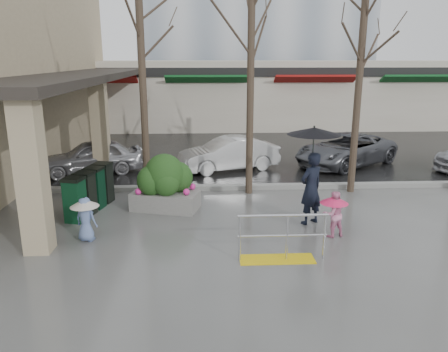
{
  "coord_description": "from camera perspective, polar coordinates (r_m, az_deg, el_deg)",
  "views": [
    {
      "loc": [
        -0.25,
        -9.66,
        4.16
      ],
      "look_at": [
        0.27,
        0.89,
        1.3
      ],
      "focal_mm": 35.0,
      "sensor_mm": 36.0,
      "label": 1
    }
  ],
  "objects": [
    {
      "name": "woman",
      "position": [
        11.22,
        11.42,
        0.96
      ],
      "size": [
        1.33,
        1.33,
        2.56
      ],
      "rotation": [
        0.0,
        0.0,
        3.69
      ],
      "color": "black",
      "rests_on": "ground"
    },
    {
      "name": "ground",
      "position": [
        10.52,
        -1.25,
        -8.14
      ],
      "size": [
        120.0,
        120.0,
        0.0
      ],
      "primitive_type": "plane",
      "color": "#51514F",
      "rests_on": "ground"
    },
    {
      "name": "child_blue",
      "position": [
        10.67,
        -17.66,
        -4.79
      ],
      "size": [
        0.67,
        0.67,
        1.07
      ],
      "rotation": [
        0.0,
        0.0,
        2.81
      ],
      "color": "#667EB5",
      "rests_on": "ground"
    },
    {
      "name": "pillar_front",
      "position": [
        10.15,
        -23.81,
        0.1
      ],
      "size": [
        0.55,
        0.55,
        3.5
      ],
      "primitive_type": "cube",
      "color": "tan",
      "rests_on": "ground"
    },
    {
      "name": "planter",
      "position": [
        12.35,
        -7.69,
        -0.93
      ],
      "size": [
        2.01,
        1.36,
        1.61
      ],
      "rotation": [
        0.0,
        0.0,
        -0.26
      ],
      "color": "slate",
      "rests_on": "ground"
    },
    {
      "name": "tree_mideast",
      "position": [
        14.1,
        17.68,
        17.32
      ],
      "size": [
        3.2,
        3.2,
        6.5
      ],
      "color": "#382B21",
      "rests_on": "ground"
    },
    {
      "name": "curb",
      "position": [
        14.26,
        -1.71,
        -1.5
      ],
      "size": [
        120.0,
        0.3,
        0.15
      ],
      "primitive_type": "cube",
      "color": "gray",
      "rests_on": "ground"
    },
    {
      "name": "car_c",
      "position": [
        18.08,
        15.64,
        3.33
      ],
      "size": [
        4.91,
        4.31,
        1.26
      ],
      "primitive_type": "imported",
      "rotation": [
        0.0,
        0.0,
        -0.96
      ],
      "color": "#595B61",
      "rests_on": "ground"
    },
    {
      "name": "car_b",
      "position": [
        16.63,
        0.58,
        2.9
      ],
      "size": [
        4.05,
        2.49,
        1.26
      ],
      "primitive_type": "imported",
      "rotation": [
        0.0,
        0.0,
        -1.24
      ],
      "color": "silver",
      "rests_on": "ground"
    },
    {
      "name": "canopy_slab",
      "position": [
        18.25,
        -17.73,
        12.78
      ],
      "size": [
        2.8,
        18.0,
        0.25
      ],
      "primitive_type": "cube",
      "color": "#2D2823",
      "rests_on": "pillar_front"
    },
    {
      "name": "storefront_row",
      "position": [
        27.8,
        1.86,
        10.73
      ],
      "size": [
        34.0,
        6.74,
        4.0
      ],
      "color": "beige",
      "rests_on": "ground"
    },
    {
      "name": "child_pink",
      "position": [
        10.74,
        14.12,
        -4.4
      ],
      "size": [
        0.67,
        0.67,
        1.13
      ],
      "rotation": [
        0.0,
        0.0,
        3.4
      ],
      "color": "pink",
      "rests_on": "ground"
    },
    {
      "name": "tree_west",
      "position": [
        13.41,
        -10.92,
        18.85
      ],
      "size": [
        3.2,
        3.2,
        6.8
      ],
      "color": "#382B21",
      "rests_on": "ground"
    },
    {
      "name": "news_boxes",
      "position": [
        12.71,
        -17.09,
        -1.82
      ],
      "size": [
        0.97,
        2.19,
        1.19
      ],
      "rotation": [
        0.0,
        0.0,
        -0.24
      ],
      "color": "#0E3D21",
      "rests_on": "ground"
    },
    {
      "name": "pillar_back",
      "position": [
        16.26,
        -15.86,
        6.06
      ],
      "size": [
        0.55,
        0.55,
        3.5
      ],
      "primitive_type": "cube",
      "color": "tan",
      "rests_on": "ground"
    },
    {
      "name": "tree_midwest",
      "position": [
        13.38,
        3.61,
        19.73
      ],
      "size": [
        3.2,
        3.2,
        7.0
      ],
      "color": "#382B21",
      "rests_on": "ground"
    },
    {
      "name": "handrail",
      "position": [
        9.41,
        7.35,
        -8.71
      ],
      "size": [
        1.9,
        0.5,
        1.03
      ],
      "color": "yellow",
      "rests_on": "ground"
    },
    {
      "name": "car_a",
      "position": [
        16.87,
        -16.94,
        2.41
      ],
      "size": [
        3.97,
        2.49,
        1.26
      ],
      "primitive_type": "imported",
      "rotation": [
        0.0,
        0.0,
        -1.28
      ],
      "color": "#A0A0A5",
      "rests_on": "ground"
    },
    {
      "name": "street_asphalt",
      "position": [
        31.93,
        -2.38,
        7.67
      ],
      "size": [
        120.0,
        36.0,
        0.01
      ],
      "primitive_type": "cube",
      "color": "black",
      "rests_on": "ground"
    }
  ]
}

